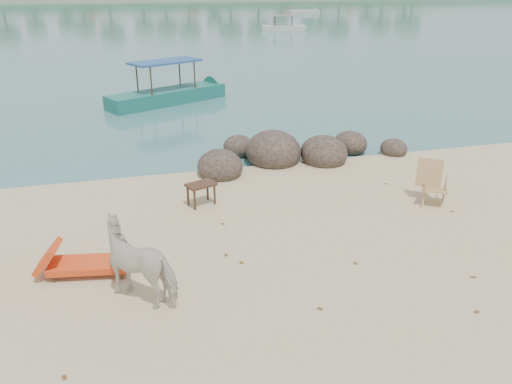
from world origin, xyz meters
TOP-DOWN VIEW (x-y plane):
  - water at (0.00, 90.00)m, footprint 400.00×400.00m
  - boulders at (1.91, 6.24)m, footprint 6.40×2.92m
  - cow at (-2.45, 0.47)m, footprint 1.63×1.53m
  - side_table at (-0.98, 3.78)m, footprint 0.76×0.63m
  - lounge_chair at (-3.36, 1.37)m, footprint 1.85×0.91m
  - deck_chair at (4.28, 2.47)m, footprint 0.92×0.93m
  - boat_near at (-0.73, 14.73)m, footprint 5.89×3.87m
  - boat_mid at (13.96, 44.67)m, footprint 5.01×2.04m
  - boat_far at (24.24, 67.34)m, footprint 5.99×2.86m
  - dead_leaves at (0.97, -0.19)m, footprint 8.38×6.94m

SIDE VIEW (x-z plane):
  - water at x=0.00m, z-range 0.00..0.00m
  - dead_leaves at x=0.97m, z-range 0.01..0.01m
  - boulders at x=1.91m, z-range -0.37..0.82m
  - side_table at x=-0.98m, z-range 0.00..0.53m
  - lounge_chair at x=-3.36m, z-range 0.00..0.53m
  - boat_far at x=24.24m, z-range 0.00..0.68m
  - deck_chair at x=4.28m, z-range 0.00..0.99m
  - cow at x=-2.45m, z-range 0.00..1.30m
  - boat_mid at x=13.96m, z-range 0.00..2.40m
  - boat_near at x=-0.73m, z-range 0.00..2.89m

